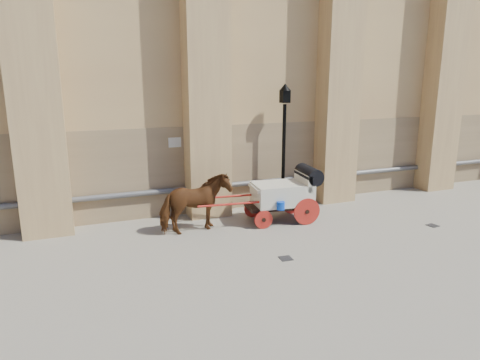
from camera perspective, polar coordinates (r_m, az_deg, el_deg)
name	(u,v)px	position (r m, az deg, el deg)	size (l,w,h in m)	color
ground	(282,248)	(11.96, 5.69, -9.02)	(90.00, 90.00, 0.00)	gray
horse	(195,204)	(12.88, -5.98, -3.18)	(0.96, 2.10, 1.78)	#5C2D12
carriage	(286,192)	(13.95, 6.15, -1.63)	(4.12, 1.55, 1.76)	black
street_lamp	(284,143)	(15.05, 5.86, 4.90)	(0.41, 0.41, 4.39)	black
drain_grate_near	(286,258)	(11.31, 6.11, -10.34)	(0.32, 0.32, 0.01)	black
drain_grate_far	(433,226)	(14.92, 24.29, -5.55)	(0.32, 0.32, 0.01)	black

